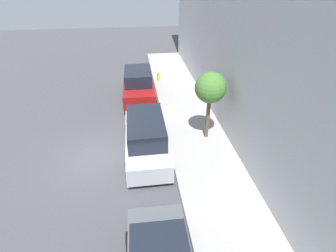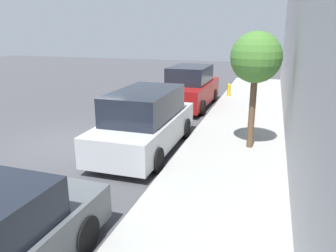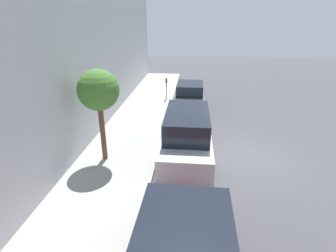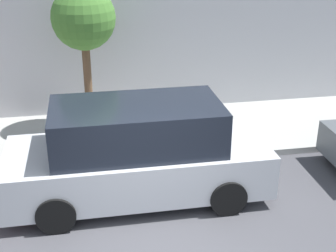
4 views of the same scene
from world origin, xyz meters
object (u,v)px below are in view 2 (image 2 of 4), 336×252
Objects in this scene: parked_minivan_second at (145,121)px; fire_hydrant at (229,90)px; parked_suv_third at (190,88)px; street_tree at (256,59)px.

fire_hydrant is at bearing 80.44° from parked_minivan_second.
fire_hydrant is (1.47, 8.73, -0.43)m from parked_minivan_second.
parked_suv_third is 3.01m from fire_hydrant.
street_tree is (3.27, -5.40, 1.93)m from parked_suv_third.
street_tree reaches higher than parked_suv_third.
fire_hydrant is (1.58, 2.52, -0.44)m from parked_suv_third.
parked_suv_third is 7.01× the size of fire_hydrant.
street_tree is 8.43m from fire_hydrant.
street_tree is at bearing 14.42° from parked_minivan_second.
parked_suv_third is (-0.11, 6.21, 0.01)m from parked_minivan_second.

